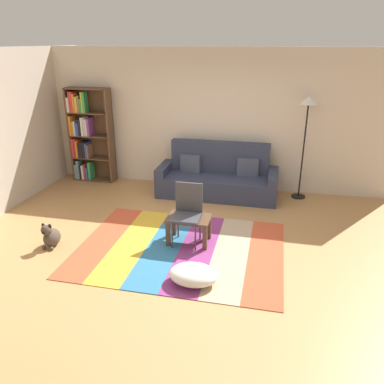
{
  "coord_description": "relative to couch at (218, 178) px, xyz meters",
  "views": [
    {
      "loc": [
        1.15,
        -4.79,
        2.79
      ],
      "look_at": [
        -0.02,
        0.45,
        0.65
      ],
      "focal_mm": 35.5,
      "sensor_mm": 36.0,
      "label": 1
    }
  ],
  "objects": [
    {
      "name": "ground_plane",
      "position": [
        -0.14,
        -2.02,
        -0.34
      ],
      "size": [
        14.0,
        14.0,
        0.0
      ],
      "primitive_type": "plane",
      "color": "#B27F4C"
    },
    {
      "name": "back_wall",
      "position": [
        -0.14,
        0.53,
        1.01
      ],
      "size": [
        6.8,
        0.1,
        2.7
      ],
      "primitive_type": "cube",
      "color": "beige",
      "rests_on": "ground_plane"
    },
    {
      "name": "left_wall",
      "position": [
        -3.54,
        -1.27,
        1.01
      ],
      "size": [
        0.1,
        5.5,
        2.7
      ],
      "primitive_type": "cube",
      "color": "beige",
      "rests_on": "ground_plane"
    },
    {
      "name": "rug",
      "position": [
        -0.19,
        -2.17,
        -0.33
      ],
      "size": [
        2.91,
        2.23,
        0.01
      ],
      "color": "#C64C2D",
      "rests_on": "ground_plane"
    },
    {
      "name": "couch",
      "position": [
        0.0,
        0.0,
        0.0
      ],
      "size": [
        2.26,
        0.8,
        1.0
      ],
      "color": "#2D3347",
      "rests_on": "ground_plane"
    },
    {
      "name": "bookshelf",
      "position": [
        -2.82,
        0.28,
        0.62
      ],
      "size": [
        0.9,
        0.28,
        1.93
      ],
      "color": "brown",
      "rests_on": "ground_plane"
    },
    {
      "name": "coffee_table",
      "position": [
        -0.12,
        -1.96,
        -0.02
      ],
      "size": [
        0.62,
        0.42,
        0.4
      ],
      "color": "#513826",
      "rests_on": "rug"
    },
    {
      "name": "pouf",
      "position": [
        0.17,
        -2.96,
        -0.21
      ],
      "size": [
        0.6,
        0.45,
        0.23
      ],
      "primitive_type": "ellipsoid",
      "color": "white",
      "rests_on": "rug"
    },
    {
      "name": "dog",
      "position": [
        -2.04,
        -2.51,
        -0.18
      ],
      "size": [
        0.22,
        0.35,
        0.4
      ],
      "color": "#473D33",
      "rests_on": "ground_plane"
    },
    {
      "name": "standing_lamp",
      "position": [
        1.54,
        0.21,
        1.25
      ],
      "size": [
        0.32,
        0.32,
        1.9
      ],
      "color": "black",
      "rests_on": "ground_plane"
    },
    {
      "name": "tv_remote",
      "position": [
        -0.06,
        -1.9,
        0.08
      ],
      "size": [
        0.1,
        0.16,
        0.02
      ],
      "primitive_type": "cube",
      "rotation": [
        0.0,
        0.0,
        -0.41
      ],
      "color": "black",
      "rests_on": "coffee_table"
    },
    {
      "name": "folding_chair",
      "position": [
        -0.14,
        -1.94,
        0.2
      ],
      "size": [
        0.4,
        0.4,
        0.9
      ],
      "rotation": [
        0.0,
        0.0,
        -0.31
      ],
      "color": "#38383D",
      "rests_on": "ground_plane"
    }
  ]
}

